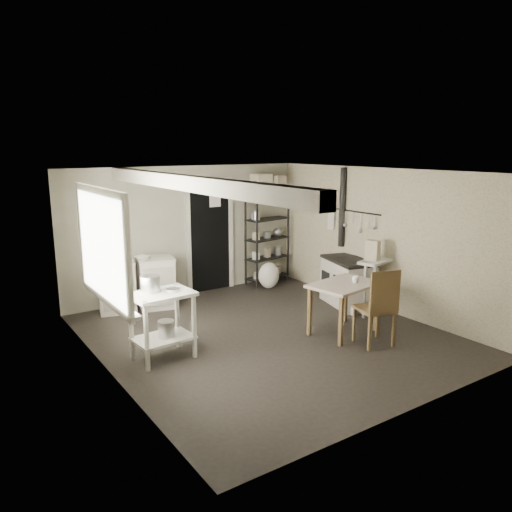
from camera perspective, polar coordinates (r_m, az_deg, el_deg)
floor at (r=7.19m, az=1.35°, el=-9.02°), size 5.00×5.00×0.00m
ceiling at (r=6.70m, az=1.46°, el=9.61°), size 5.00×5.00×0.00m
wall_back at (r=8.97m, az=-7.90°, el=2.82°), size 4.50×0.02×2.30m
wall_front at (r=5.10m, az=17.98°, el=-5.08°), size 4.50×0.02×2.30m
wall_left at (r=5.88m, az=-16.80°, el=-2.69°), size 0.02×5.00×2.30m
wall_right at (r=8.34m, az=14.12°, el=1.83°), size 0.02×5.00×2.30m
window at (r=6.00m, az=-17.31°, el=1.01°), size 0.12×1.76×1.28m
doorway at (r=9.17m, az=-5.26°, el=2.15°), size 0.96×0.10×2.08m
ceiling_beam at (r=6.09m, az=-7.89°, el=8.27°), size 0.18×5.00×0.18m
wallpaper_panel at (r=8.33m, az=14.07°, el=1.82°), size 0.01×5.00×2.30m
utensil_rail at (r=8.64m, az=11.04°, el=5.03°), size 0.06×1.20×0.44m
prep_table at (r=6.42m, az=-10.59°, el=-8.12°), size 0.79×0.59×0.87m
stockpot at (r=6.31m, az=-12.00°, el=-3.38°), size 0.29×0.29×0.26m
saucepan at (r=6.32m, az=-9.48°, el=-4.10°), size 0.20×0.20×0.10m
bucket at (r=6.42m, az=-10.21°, el=-8.24°), size 0.25×0.25×0.23m
base_cabinets at (r=8.41m, az=-13.51°, el=-2.87°), size 1.37×0.84×0.84m
mixing_bowl at (r=8.28m, az=-12.94°, el=0.44°), size 0.38×0.38×0.07m
counter_cup at (r=8.13m, az=-16.06°, el=0.16°), size 0.16×0.16×0.10m
shelf_rack at (r=9.65m, az=1.30°, el=2.41°), size 0.95×0.51×1.90m
shelf_jar at (r=9.41m, az=-0.18°, el=4.67°), size 0.10×0.10×0.17m
storage_box_a at (r=9.40m, az=0.61°, el=8.65°), size 0.33×0.29×0.22m
storage_box_b at (r=9.59m, az=2.38°, el=8.60°), size 0.35×0.33×0.18m
stove at (r=8.52m, az=10.43°, el=-2.67°), size 0.80×1.11×0.79m
stovepipe at (r=8.82m, az=9.85°, el=5.48°), size 0.14×0.14×1.46m
side_ledge at (r=8.13m, az=13.31°, el=-3.61°), size 0.63×0.42×0.89m
oats_box at (r=7.99m, az=13.17°, el=0.40°), size 0.18×0.24×0.32m
work_table at (r=7.25m, az=9.96°, el=-5.83°), size 1.07×0.83×0.74m
table_cup at (r=7.18m, az=11.28°, el=-2.50°), size 0.14×0.14×0.10m
chair at (r=6.91m, az=13.40°, el=-5.99°), size 0.54×0.55×1.07m
flour_sack at (r=9.41m, az=1.48°, el=-2.28°), size 0.43×0.37×0.49m
floor_crock at (r=8.13m, az=11.14°, el=-6.11°), size 0.15×0.15×0.14m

